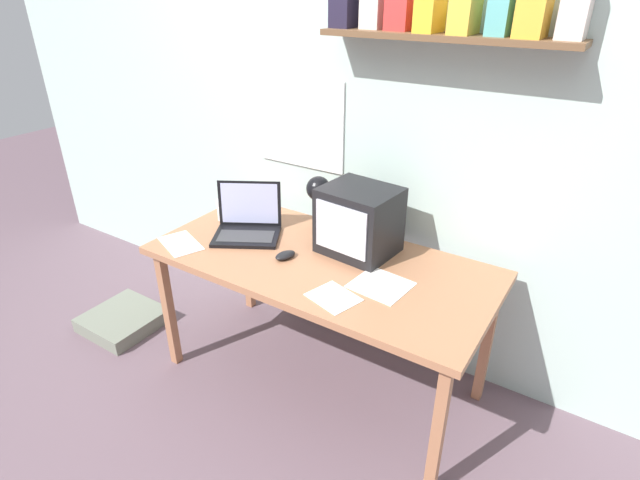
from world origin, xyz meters
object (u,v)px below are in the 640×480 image
object	(u,v)px
corner_desk	(320,270)
desk_lamp	(319,193)
crt_monitor	(359,221)
juice_glass	(223,211)
loose_paper_near_monitor	(381,285)
open_notebook	(181,244)
laptop	(248,222)
loose_paper_near_laptop	(334,297)
floor_cushion	(123,320)
computer_mouse	(285,255)

from	to	relation	value
corner_desk	desk_lamp	world-z (taller)	desk_lamp
crt_monitor	juice_glass	size ratio (longest dim) A/B	3.22
juice_glass	loose_paper_near_monitor	world-z (taller)	juice_glass
crt_monitor	open_notebook	size ratio (longest dim) A/B	1.25
open_notebook	corner_desk	bearing A→B (deg)	20.62
crt_monitor	open_notebook	distance (m)	0.88
open_notebook	laptop	bearing A→B (deg)	53.49
crt_monitor	loose_paper_near_laptop	distance (m)	0.45
laptop	corner_desk	bearing A→B (deg)	-33.19
loose_paper_near_laptop	crt_monitor	bearing A→B (deg)	105.44
corner_desk	open_notebook	xyz separation A→B (m)	(-0.66, -0.25, 0.06)
corner_desk	loose_paper_near_laptop	bearing A→B (deg)	-47.28
juice_glass	floor_cushion	world-z (taller)	juice_glass
loose_paper_near_monitor	computer_mouse	bearing A→B (deg)	-176.12
open_notebook	desk_lamp	bearing A→B (deg)	41.81
juice_glass	loose_paper_near_monitor	xyz separation A→B (m)	(1.01, -0.13, -0.05)
loose_paper_near_monitor	corner_desk	bearing A→B (deg)	171.79
open_notebook	loose_paper_near_laptop	bearing A→B (deg)	0.61
crt_monitor	laptop	bearing A→B (deg)	-160.45
open_notebook	floor_cushion	bearing A→B (deg)	-177.51
laptop	loose_paper_near_laptop	xyz separation A→B (m)	(0.67, -0.27, -0.06)
desk_lamp	juice_glass	xyz separation A→B (m)	(-0.53, -0.13, -0.18)
crt_monitor	floor_cushion	size ratio (longest dim) A/B	0.88
desk_lamp	loose_paper_near_laptop	distance (m)	0.62
crt_monitor	laptop	size ratio (longest dim) A/B	0.88
laptop	juice_glass	world-z (taller)	laptop
corner_desk	crt_monitor	xyz separation A→B (m)	(0.11, 0.17, 0.22)
laptop	loose_paper_near_laptop	size ratio (longest dim) A/B	1.77
corner_desk	computer_mouse	world-z (taller)	computer_mouse
corner_desk	desk_lamp	xyz separation A→B (m)	(-0.14, 0.21, 0.29)
corner_desk	desk_lamp	size ratio (longest dim) A/B	5.14
laptop	floor_cushion	xyz separation A→B (m)	(-0.80, -0.30, -0.75)
desk_lamp	loose_paper_near_laptop	xyz separation A→B (m)	(0.36, -0.45, -0.23)
laptop	computer_mouse	bearing A→B (deg)	-48.89
corner_desk	laptop	bearing A→B (deg)	176.53
laptop	loose_paper_near_monitor	size ratio (longest dim) A/B	1.62
crt_monitor	laptop	world-z (taller)	crt_monitor
corner_desk	juice_glass	size ratio (longest dim) A/B	14.41
juice_glass	computer_mouse	xyz separation A→B (m)	(0.53, -0.16, -0.03)
crt_monitor	floor_cushion	xyz separation A→B (m)	(-1.36, -0.44, -0.84)
computer_mouse	open_notebook	xyz separation A→B (m)	(-0.52, -0.17, -0.01)
corner_desk	floor_cushion	size ratio (longest dim) A/B	3.93
desk_lamp	loose_paper_near_laptop	bearing A→B (deg)	-66.30
floor_cushion	open_notebook	bearing A→B (deg)	2.49
loose_paper_near_laptop	corner_desk	bearing A→B (deg)	132.72
crt_monitor	loose_paper_near_monitor	xyz separation A→B (m)	(0.23, -0.22, -0.16)
open_notebook	loose_paper_near_monitor	xyz separation A→B (m)	(1.00, 0.20, 0.00)
juice_glass	floor_cushion	size ratio (longest dim) A/B	0.27
corner_desk	laptop	world-z (taller)	laptop
crt_monitor	loose_paper_near_monitor	bearing A→B (deg)	-37.43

